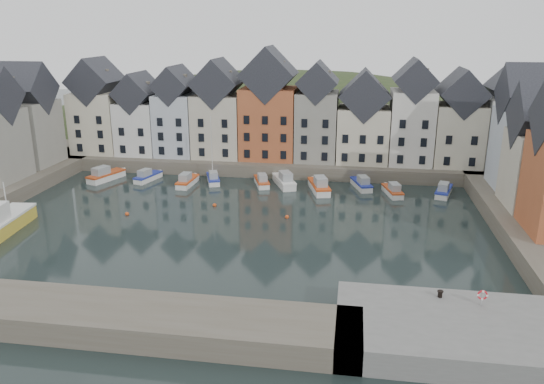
% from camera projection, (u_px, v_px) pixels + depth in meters
% --- Properties ---
extents(ground, '(260.00, 260.00, 0.00)m').
position_uv_depth(ground, '(230.00, 230.00, 61.60)').
color(ground, black).
rests_on(ground, ground).
extents(far_quay, '(90.00, 16.00, 2.00)m').
position_uv_depth(far_quay, '(271.00, 160.00, 89.57)').
color(far_quay, brown).
rests_on(far_quay, ground).
extents(near_quay, '(18.00, 10.00, 2.00)m').
position_uv_depth(near_quay, '(458.00, 333.00, 39.21)').
color(near_quay, '#60605E').
rests_on(near_quay, ground).
extents(near_wall, '(50.00, 6.00, 2.00)m').
position_uv_depth(near_wall, '(44.00, 312.00, 42.04)').
color(near_wall, brown).
rests_on(near_wall, ground).
extents(hillside, '(153.60, 70.40, 64.00)m').
position_uv_depth(hillside, '(289.00, 214.00, 119.76)').
color(hillside, '#24351A').
rests_on(hillside, ground).
extents(far_terrace, '(72.37, 8.16, 17.78)m').
position_uv_depth(far_terrace, '(288.00, 116.00, 84.85)').
color(far_terrace, beige).
rests_on(far_terrace, far_quay).
extents(left_terrace, '(7.65, 17.00, 15.69)m').
position_uv_depth(left_terrace, '(9.00, 125.00, 76.95)').
color(left_terrace, gray).
rests_on(left_terrace, left_quay).
extents(mooring_buoys, '(20.50, 5.50, 0.50)m').
position_uv_depth(mooring_buoys, '(209.00, 212.00, 67.17)').
color(mooring_buoys, '#C54517').
rests_on(mooring_buoys, ground).
extents(boat_a, '(4.08, 6.81, 2.50)m').
position_uv_depth(boat_a, '(105.00, 176.00, 81.21)').
color(boat_a, silver).
rests_on(boat_a, ground).
extents(boat_b, '(2.97, 5.69, 2.09)m').
position_uv_depth(boat_b, '(147.00, 177.00, 81.06)').
color(boat_b, silver).
rests_on(boat_b, ground).
extents(boat_c, '(2.04, 5.82, 2.21)m').
position_uv_depth(boat_c, '(187.00, 181.00, 78.63)').
color(boat_c, silver).
rests_on(boat_c, ground).
extents(boat_d, '(3.34, 5.58, 10.19)m').
position_uv_depth(boat_d, '(213.00, 178.00, 80.06)').
color(boat_d, silver).
rests_on(boat_d, ground).
extents(boat_e, '(3.28, 5.61, 2.06)m').
position_uv_depth(boat_e, '(262.00, 181.00, 78.69)').
color(boat_e, silver).
rests_on(boat_e, ground).
extents(boat_f, '(4.43, 6.88, 2.53)m').
position_uv_depth(boat_f, '(284.00, 181.00, 78.38)').
color(boat_f, silver).
rests_on(boat_f, ground).
extents(boat_g, '(3.84, 7.09, 2.60)m').
position_uv_depth(boat_g, '(319.00, 186.00, 75.70)').
color(boat_g, silver).
rests_on(boat_g, ground).
extents(boat_h, '(3.37, 5.94, 2.18)m').
position_uv_depth(boat_h, '(362.00, 184.00, 77.26)').
color(boat_h, silver).
rests_on(boat_h, ground).
extents(boat_i, '(2.93, 5.60, 2.06)m').
position_uv_depth(boat_i, '(393.00, 191.00, 74.17)').
color(boat_i, silver).
rests_on(boat_i, ground).
extents(boat_j, '(3.21, 5.86, 2.15)m').
position_uv_depth(boat_j, '(444.00, 191.00, 74.04)').
color(boat_j, silver).
rests_on(boat_j, ground).
extents(mooring_bollard, '(0.48, 0.48, 0.56)m').
position_uv_depth(mooring_bollard, '(440.00, 294.00, 42.22)').
color(mooring_bollard, black).
rests_on(mooring_bollard, near_quay).
extents(life_ring_post, '(0.80, 0.17, 1.30)m').
position_uv_depth(life_ring_post, '(482.00, 295.00, 40.80)').
color(life_ring_post, gray).
rests_on(life_ring_post, near_quay).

